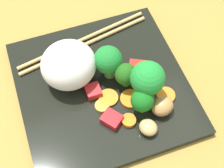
{
  "coord_description": "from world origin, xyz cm",
  "views": [
    {
      "loc": [
        25.13,
        -8.44,
        45.16
      ],
      "look_at": [
        1.52,
        0.99,
        3.23
      ],
      "focal_mm": 52.68,
      "sensor_mm": 36.0,
      "label": 1
    }
  ],
  "objects_px": {
    "carrot_slice_5": "(102,106)",
    "chopstick_pair": "(82,43)",
    "broccoli_floret_3": "(108,61)",
    "square_plate": "(103,87)",
    "rice_mound": "(69,65)"
  },
  "relations": [
    {
      "from": "chopstick_pair",
      "to": "rice_mound",
      "type": "bearing_deg",
      "value": 47.45
    },
    {
      "from": "rice_mound",
      "to": "carrot_slice_5",
      "type": "height_order",
      "value": "rice_mound"
    },
    {
      "from": "broccoli_floret_3",
      "to": "square_plate",
      "type": "bearing_deg",
      "value": -44.49
    },
    {
      "from": "carrot_slice_5",
      "to": "chopstick_pair",
      "type": "xyz_separation_m",
      "value": [
        -0.12,
        0.01,
        0.0
      ]
    },
    {
      "from": "broccoli_floret_3",
      "to": "chopstick_pair",
      "type": "xyz_separation_m",
      "value": [
        -0.07,
        -0.02,
        -0.03
      ]
    },
    {
      "from": "broccoli_floret_3",
      "to": "carrot_slice_5",
      "type": "distance_m",
      "value": 0.07
    },
    {
      "from": "rice_mound",
      "to": "broccoli_floret_3",
      "type": "bearing_deg",
      "value": 75.44
    },
    {
      "from": "rice_mound",
      "to": "chopstick_pair",
      "type": "xyz_separation_m",
      "value": [
        -0.06,
        0.04,
        -0.03
      ]
    },
    {
      "from": "broccoli_floret_3",
      "to": "rice_mound",
      "type": "bearing_deg",
      "value": -104.56
    },
    {
      "from": "rice_mound",
      "to": "chopstick_pair",
      "type": "height_order",
      "value": "rice_mound"
    },
    {
      "from": "square_plate",
      "to": "broccoli_floret_3",
      "type": "height_order",
      "value": "broccoli_floret_3"
    },
    {
      "from": "broccoli_floret_3",
      "to": "chopstick_pair",
      "type": "relative_size",
      "value": 0.26
    },
    {
      "from": "carrot_slice_5",
      "to": "chopstick_pair",
      "type": "bearing_deg",
      "value": 174.91
    },
    {
      "from": "rice_mound",
      "to": "chopstick_pair",
      "type": "bearing_deg",
      "value": 146.07
    },
    {
      "from": "rice_mound",
      "to": "carrot_slice_5",
      "type": "xyz_separation_m",
      "value": [
        0.07,
        0.03,
        -0.03
      ]
    }
  ]
}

